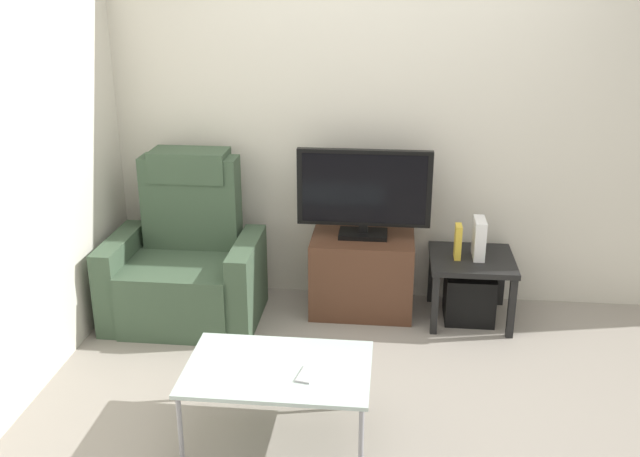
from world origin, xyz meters
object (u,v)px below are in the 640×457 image
(recliner_armchair, at_px, (186,263))
(side_table, at_px, (471,267))
(coffee_table, at_px, (278,371))
(subwoofer_box, at_px, (469,296))
(book_upright, at_px, (458,242))
(cell_phone, at_px, (307,374))
(tv_stand, at_px, (362,274))
(television, at_px, (364,192))
(game_console, at_px, (479,238))

(recliner_armchair, height_order, side_table, recliner_armchair)
(coffee_table, bearing_deg, subwoofer_box, 52.74)
(book_upright, height_order, cell_phone, book_upright)
(tv_stand, xyz_separation_m, cell_phone, (-0.19, -1.50, 0.12))
(television, distance_m, recliner_armchair, 1.26)
(subwoofer_box, xyz_separation_m, coffee_table, (-1.05, -1.38, 0.20))
(side_table, height_order, subwoofer_box, side_table)
(television, bearing_deg, tv_stand, -90.00)
(book_upright, xyz_separation_m, cell_phone, (-0.80, -1.42, -0.16))
(side_table, xyz_separation_m, subwoofer_box, (0.00, -0.00, -0.21))
(television, xyz_separation_m, coffee_table, (-0.34, -1.46, -0.48))
(subwoofer_box, relative_size, book_upright, 1.42)
(tv_stand, xyz_separation_m, side_table, (0.71, -0.06, 0.10))
(tv_stand, height_order, game_console, game_console)
(game_console, relative_size, coffee_table, 0.29)
(cell_phone, bearing_deg, side_table, 69.14)
(book_upright, bearing_deg, recliner_armchair, -176.30)
(television, xyz_separation_m, recliner_armchair, (-1.15, -0.21, -0.46))
(tv_stand, bearing_deg, recliner_armchair, -170.64)
(book_upright, xyz_separation_m, game_console, (0.14, 0.03, 0.02))
(tv_stand, relative_size, cell_phone, 4.52)
(subwoofer_box, relative_size, cell_phone, 2.13)
(side_table, xyz_separation_m, coffee_table, (-1.05, -1.38, -0.01))
(side_table, bearing_deg, subwoofer_box, -63.43)
(television, relative_size, game_console, 3.39)
(recliner_armchair, bearing_deg, television, -0.27)
(coffee_table, distance_m, cell_phone, 0.16)
(television, bearing_deg, cell_phone, -97.11)
(recliner_armchair, height_order, cell_phone, recliner_armchair)
(tv_stand, xyz_separation_m, television, (0.00, 0.02, 0.57))
(side_table, xyz_separation_m, book_upright, (-0.10, -0.02, 0.18))
(recliner_armchair, bearing_deg, subwoofer_box, -6.45)
(game_console, height_order, cell_phone, game_console)
(television, relative_size, cell_phone, 5.82)
(side_table, distance_m, subwoofer_box, 0.21)
(recliner_armchair, distance_m, side_table, 1.87)
(tv_stand, distance_m, coffee_table, 1.48)
(television, xyz_separation_m, game_console, (0.75, -0.07, -0.27))
(tv_stand, height_order, recliner_armchair, recliner_armchair)
(coffee_table, bearing_deg, side_table, 52.74)
(recliner_armchair, relative_size, coffee_table, 1.20)
(tv_stand, height_order, coffee_table, tv_stand)
(tv_stand, relative_size, book_upright, 3.02)
(game_console, distance_m, coffee_table, 1.78)
(side_table, bearing_deg, coffee_table, -127.26)
(tv_stand, distance_m, cell_phone, 1.51)
(tv_stand, bearing_deg, side_table, -4.48)
(side_table, height_order, coffee_table, side_table)
(recliner_armchair, distance_m, subwoofer_box, 1.88)
(game_console, bearing_deg, coffee_table, -127.96)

